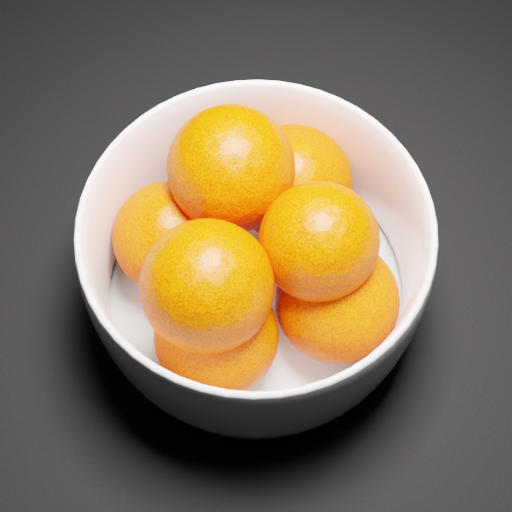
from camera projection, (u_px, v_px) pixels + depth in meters
bowl at (256, 260)px, 0.48m from camera, size 0.23×0.23×0.11m
orange_pile at (254, 247)px, 0.46m from camera, size 0.18×0.18×0.13m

